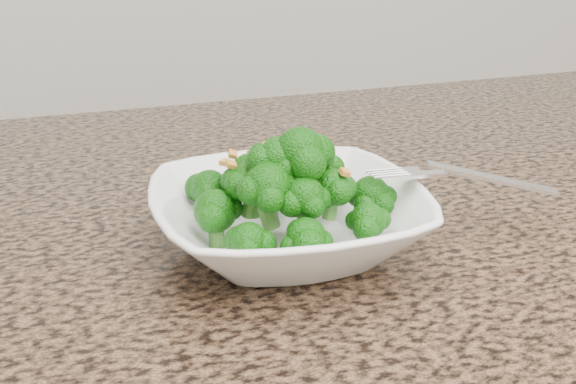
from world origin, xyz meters
name	(u,v)px	position (x,y,z in m)	size (l,w,h in m)	color
granite_counter	(366,270)	(0.00, 0.30, 0.89)	(1.64, 1.04, 0.03)	brown
bowl	(288,219)	(-0.06, 0.33, 0.93)	(0.22, 0.22, 0.05)	white
broccoli_pile	(288,149)	(-0.06, 0.33, 0.99)	(0.19, 0.19, 0.06)	#14650B
garlic_topping	(288,104)	(-0.06, 0.33, 1.02)	(0.11, 0.11, 0.01)	#F09D3A
fork	(435,173)	(0.06, 0.30, 0.96)	(0.18, 0.03, 0.01)	silver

